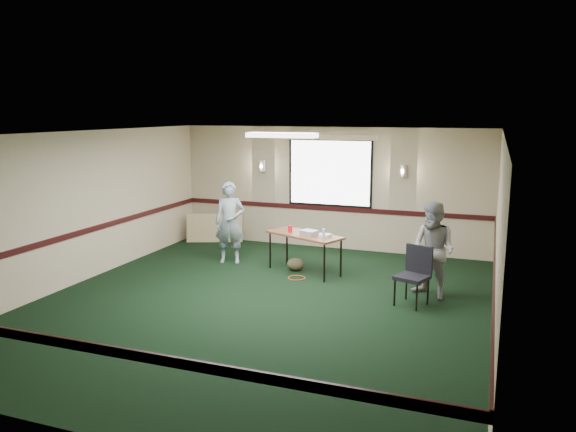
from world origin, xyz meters
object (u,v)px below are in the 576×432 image
(folding_table, at_px, (305,237))
(person_left, at_px, (230,222))
(person_right, at_px, (433,250))
(projector, at_px, (309,233))
(conference_chair, at_px, (415,271))

(folding_table, height_order, person_left, person_left)
(folding_table, height_order, person_right, person_right)
(projector, xyz_separation_m, person_right, (2.33, -0.59, 0.00))
(folding_table, bearing_deg, person_left, -162.28)
(folding_table, distance_m, person_left, 1.66)
(projector, relative_size, conference_chair, 0.30)
(person_left, relative_size, person_right, 1.04)
(conference_chair, bearing_deg, folding_table, 173.61)
(projector, bearing_deg, person_right, 5.99)
(folding_table, height_order, conference_chair, conference_chair)
(person_right, bearing_deg, projector, -162.85)
(projector, distance_m, person_right, 2.40)
(person_left, distance_m, person_right, 4.17)
(projector, bearing_deg, folding_table, 165.88)
(projector, height_order, conference_chair, conference_chair)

